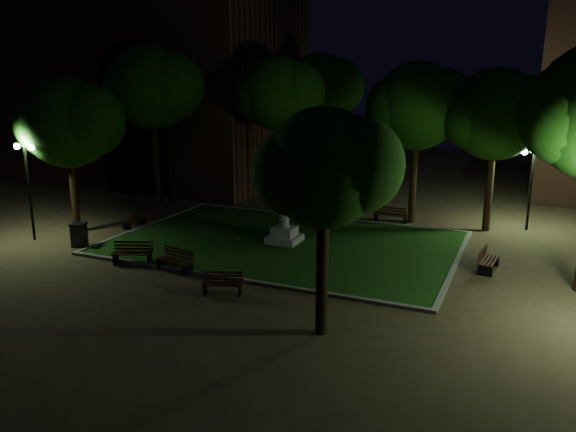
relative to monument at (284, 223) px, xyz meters
name	(u,v)px	position (x,y,z in m)	size (l,w,h in m)	color
ground	(265,256)	(0.00, -2.00, -0.96)	(80.00, 80.00, 0.00)	#4D3E27
lawn	(284,243)	(0.00, 0.00, -0.92)	(15.00, 10.00, 0.08)	#1A4510
lawn_kerb	(284,242)	(0.00, 0.00, -0.90)	(15.40, 10.40, 0.12)	slate
monument	(284,223)	(0.00, 0.00, 0.00)	(1.40, 1.40, 3.20)	#A8A098
building_main	(151,77)	(-15.86, 11.79, 6.42)	(20.00, 12.00, 15.00)	#4D2A1D
tree_west	(69,123)	(-10.09, -2.26, 4.37)	(5.26, 4.30, 7.48)	black
tree_north_wl	(278,94)	(-3.07, 6.09, 5.56)	(4.98, 4.07, 8.56)	black
tree_north_er	(419,106)	(4.62, 6.17, 5.03)	(5.41, 4.42, 8.21)	black
tree_ne	(498,114)	(8.33, 6.08, 4.74)	(5.36, 4.37, 7.89)	black
tree_se	(326,169)	(4.81, -7.92, 4.02)	(4.20, 3.43, 6.70)	black
tree_nw	(153,87)	(-10.28, 4.56, 5.86)	(5.93, 4.84, 9.24)	black
tree_far_north	(320,88)	(-2.68, 11.57, 5.72)	(5.38, 4.40, 8.89)	black
lamppost_sw	(27,173)	(-11.00, -4.14, 2.19)	(1.18, 0.28, 4.50)	black
lamppost_nw	(151,145)	(-12.28, 6.68, 2.22)	(1.18, 0.28, 4.56)	black
lamppost_ne	(532,173)	(10.09, 7.03, 1.89)	(1.18, 0.28, 4.01)	black
bench_near_left	(176,261)	(-2.41, -5.08, -0.54)	(1.67, 0.86, 0.88)	black
bench_near_right	(223,284)	(0.49, -6.43, -0.59)	(1.50, 0.97, 0.78)	black
bench_west_near	(133,253)	(-4.56, -5.01, -0.54)	(1.71, 1.11, 0.89)	black
bench_left_side	(135,220)	(-8.15, -0.36, -0.60)	(0.56, 1.41, 0.76)	black
bench_right_side	(487,261)	(8.80, -0.12, -0.55)	(0.71, 1.63, 0.87)	black
bench_far_side	(390,215)	(3.58, 5.43, -0.51)	(1.76, 0.65, 0.96)	black
trash_bin	(79,235)	(-8.30, -4.07, -0.42)	(0.76, 0.76, 1.06)	black
bicycle	(163,195)	(-10.08, 4.67, -0.46)	(0.65, 1.88, 0.99)	black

